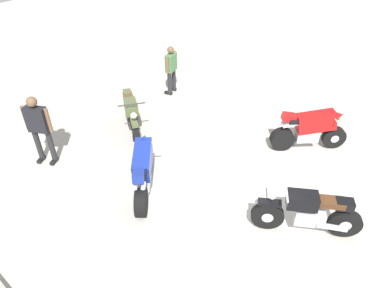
# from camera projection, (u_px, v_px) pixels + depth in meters

# --- Properties ---
(ground_plane) EXTENTS (40.00, 40.00, 0.00)m
(ground_plane) POSITION_uv_depth(u_px,v_px,m) (235.00, 192.00, 7.81)
(ground_plane) COLOR #B7B2A8
(motorcycle_olive_vintage) EXTENTS (1.71, 1.21, 1.07)m
(motorcycle_olive_vintage) POSITION_uv_depth(u_px,v_px,m) (131.00, 114.00, 9.60)
(motorcycle_olive_vintage) COLOR black
(motorcycle_olive_vintage) RESTS_ON ground
(motorcycle_red_sportbike) EXTENTS (1.54, 1.49, 1.14)m
(motorcycle_red_sportbike) POSITION_uv_depth(u_px,v_px,m) (311.00, 129.00, 8.81)
(motorcycle_red_sportbike) COLOR black
(motorcycle_red_sportbike) RESTS_ON ground
(motorcycle_blue_sportbike) EXTENTS (1.45, 1.58, 1.14)m
(motorcycle_blue_sportbike) POSITION_uv_depth(u_px,v_px,m) (143.00, 170.00, 7.52)
(motorcycle_blue_sportbike) COLOR black
(motorcycle_blue_sportbike) RESTS_ON ground
(motorcycle_black_cruiser) EXTENTS (1.82, 1.23, 1.09)m
(motorcycle_black_cruiser) POSITION_uv_depth(u_px,v_px,m) (308.00, 212.00, 6.62)
(motorcycle_black_cruiser) COLOR black
(motorcycle_black_cruiser) RESTS_ON ground
(person_in_green_shirt) EXTENTS (0.41, 0.62, 1.57)m
(person_in_green_shirt) POSITION_uv_depth(u_px,v_px,m) (171.00, 68.00, 11.15)
(person_in_green_shirt) COLOR #262628
(person_in_green_shirt) RESTS_ON ground
(person_in_black_shirt) EXTENTS (0.63, 0.49, 1.77)m
(person_in_black_shirt) POSITION_uv_depth(u_px,v_px,m) (39.00, 126.00, 8.13)
(person_in_black_shirt) COLOR #262628
(person_in_black_shirt) RESTS_ON ground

